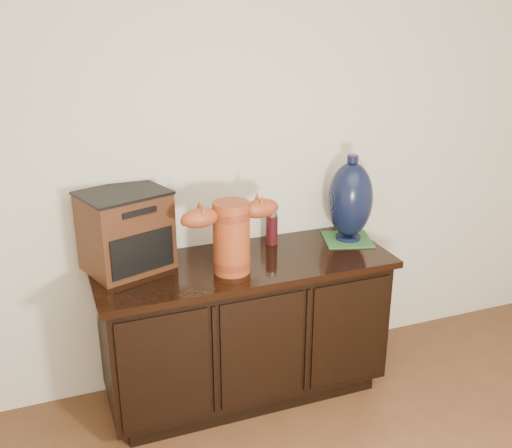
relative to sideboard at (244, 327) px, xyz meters
name	(u,v)px	position (x,y,z in m)	size (l,w,h in m)	color
sideboard	(244,327)	(0.00, 0.00, 0.00)	(1.46, 0.56, 0.75)	black
terracotta_vessel	(231,233)	(-0.09, -0.08, 0.56)	(0.48, 0.19, 0.34)	#9C411C
tv_radio	(126,231)	(-0.54, 0.13, 0.56)	(0.46, 0.41, 0.38)	#3D1E0F
green_mat	(347,239)	(0.61, 0.07, 0.37)	(0.24, 0.24, 0.01)	#2D652E
lamp_base	(350,200)	(0.61, 0.07, 0.59)	(0.29, 0.29, 0.45)	black
spray_can	(272,228)	(0.21, 0.17, 0.46)	(0.06, 0.06, 0.18)	#500D14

